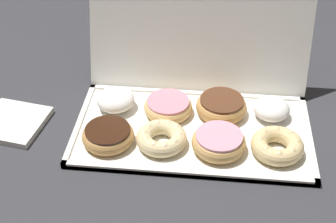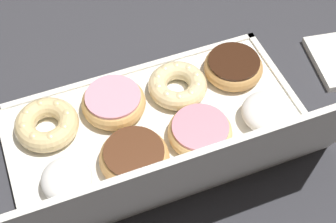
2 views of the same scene
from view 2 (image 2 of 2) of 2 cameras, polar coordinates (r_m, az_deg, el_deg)
ground_plane at (r=0.92m, az=-1.32°, el=-1.76°), size 3.00×3.00×0.00m
donut_box at (r=0.91m, az=-1.33°, el=-1.57°), size 0.53×0.28×0.01m
box_lid_open at (r=0.71m, az=3.94°, el=-6.94°), size 0.53×0.10×0.28m
chocolate_frosted_donut_0 at (r=0.98m, az=7.31°, el=4.99°), size 0.11×0.11×0.04m
cruller_donut_1 at (r=0.94m, az=1.08°, el=2.98°), size 0.11×0.11×0.04m
pink_frosted_donut_2 at (r=0.92m, az=-6.11°, el=1.04°), size 0.12×0.12×0.04m
cruller_donut_3 at (r=0.91m, az=-13.41°, el=-1.37°), size 0.11×0.11×0.04m
powdered_filled_donut_4 at (r=0.91m, az=10.98°, el=-0.06°), size 0.09×0.09×0.05m
pink_frosted_donut_5 at (r=0.88m, az=3.60°, el=-2.25°), size 0.11×0.11×0.03m
chocolate_frosted_donut_6 at (r=0.85m, az=-3.78°, el=-5.13°), size 0.12×0.12×0.04m
powdered_filled_donut_7 at (r=0.84m, az=-11.27°, el=-7.43°), size 0.08×0.08×0.04m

